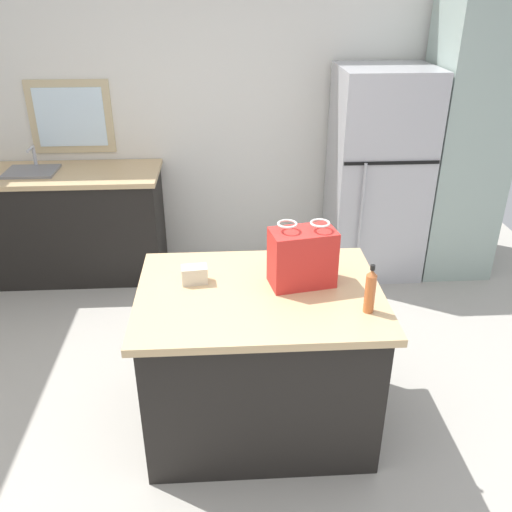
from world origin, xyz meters
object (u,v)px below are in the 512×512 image
object	(u,v)px
small_box	(195,275)
tall_cabinet	(464,143)
refrigerator	(377,174)
bottle	(370,291)
kitchen_island	(259,359)
shopping_bag	(302,257)

from	to	relation	value
small_box	tall_cabinet	bearing A→B (deg)	39.51
refrigerator	small_box	bearing A→B (deg)	-129.39
refrigerator	small_box	distance (m)	2.28
bottle	kitchen_island	bearing A→B (deg)	156.56
refrigerator	tall_cabinet	bearing A→B (deg)	0.02
tall_cabinet	refrigerator	bearing A→B (deg)	-179.98
shopping_bag	kitchen_island	bearing A→B (deg)	-163.24
tall_cabinet	bottle	world-z (taller)	tall_cabinet
tall_cabinet	bottle	distance (m)	2.46
kitchen_island	refrigerator	xyz separation A→B (m)	(1.11, 1.87, 0.42)
shopping_bag	small_box	size ratio (longest dim) A/B	2.67
kitchen_island	shopping_bag	bearing A→B (deg)	16.76
tall_cabinet	small_box	xyz separation A→B (m)	(-2.13, -1.76, -0.19)
refrigerator	shopping_bag	size ratio (longest dim) A/B	4.79
kitchen_island	bottle	size ratio (longest dim) A/B	5.00
refrigerator	tall_cabinet	xyz separation A→B (m)	(0.69, 0.00, 0.26)
refrigerator	bottle	bearing A→B (deg)	-105.91
tall_cabinet	bottle	bearing A→B (deg)	-121.56
bottle	shopping_bag	bearing A→B (deg)	134.69
kitchen_island	bottle	distance (m)	0.78
refrigerator	shopping_bag	bearing A→B (deg)	-116.10
refrigerator	bottle	distance (m)	2.18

